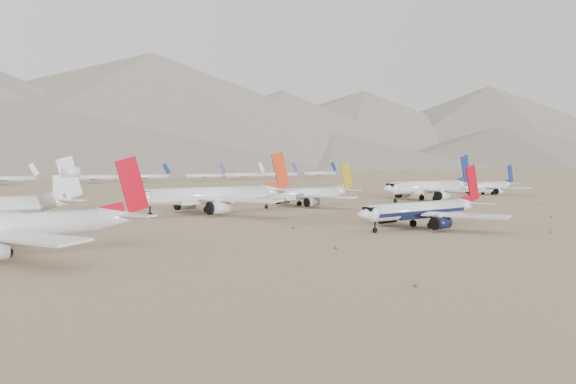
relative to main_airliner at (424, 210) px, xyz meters
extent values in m
plane|color=#80684A|center=(3.89, 3.30, -4.23)|extent=(7000.00, 7000.00, 0.00)
cylinder|color=silver|center=(-1.97, 0.00, 0.19)|extent=(32.48, 3.84, 3.84)
cube|color=black|center=(-1.97, 0.00, -0.29)|extent=(31.83, 3.90, 0.86)
sphere|color=silver|center=(-18.21, 0.00, 0.19)|extent=(3.84, 3.84, 3.84)
cube|color=black|center=(-18.78, 0.00, 1.24)|extent=(2.69, 2.50, 0.96)
cone|color=silver|center=(18.11, 0.00, 0.48)|extent=(8.12, 3.84, 3.84)
cube|color=silver|center=(0.54, -11.39, -0.48)|extent=(12.54, 19.77, 0.60)
cube|color=silver|center=(19.69, -3.73, 0.96)|extent=(5.16, 6.74, 0.23)
cylinder|color=black|center=(-3.77, -7.98, -2.22)|extent=(4.51, 2.76, 2.76)
cube|color=silver|center=(0.54, 11.39, -0.48)|extent=(12.54, 19.77, 0.60)
cube|color=silver|center=(19.69, 3.73, 0.96)|extent=(5.16, 6.74, 0.23)
cylinder|color=black|center=(-3.77, 7.98, -2.22)|extent=(4.51, 2.76, 2.76)
cube|color=#B40315|center=(20.36, 0.00, 6.08)|extent=(6.16, 0.31, 10.14)
cylinder|color=black|center=(-17.25, 0.00, -3.65)|extent=(1.15, 0.48, 1.15)
cylinder|color=black|center=(-0.61, -2.69, -3.42)|extent=(1.61, 0.96, 1.61)
cylinder|color=black|center=(-0.61, 2.69, -3.42)|extent=(1.61, 0.96, 1.61)
cone|color=silver|center=(-69.00, 18.17, 1.05)|extent=(8.97, 4.30, 4.30)
cube|color=silver|center=(-88.41, 5.55, -0.03)|extent=(13.86, 21.84, 0.67)
cube|color=silver|center=(-67.26, 14.04, 1.58)|extent=(5.70, 7.45, 0.26)
cube|color=silver|center=(-67.26, 22.30, 1.58)|extent=(5.70, 7.45, 0.26)
cube|color=#B40315|center=(-66.51, 18.17, 7.25)|extent=(6.80, 0.34, 11.21)
cylinder|color=black|center=(-89.69, 15.16, -3.32)|extent=(1.81, 1.08, 1.81)
cylinder|color=silver|center=(78.95, 60.44, 1.45)|extent=(40.71, 4.93, 4.93)
cube|color=silver|center=(78.95, 60.44, 0.83)|extent=(39.89, 5.01, 1.11)
sphere|color=silver|center=(58.59, 60.44, 1.45)|extent=(4.93, 4.93, 4.93)
cube|color=black|center=(57.85, 60.44, 2.80)|extent=(3.45, 3.21, 1.23)
cone|color=silver|center=(104.11, 60.44, 1.82)|extent=(10.18, 4.93, 4.93)
cube|color=silver|center=(82.09, 46.10, 0.58)|extent=(15.72, 24.78, 0.76)
cube|color=silver|center=(106.09, 55.74, 2.43)|extent=(6.46, 8.45, 0.30)
cylinder|color=silver|center=(76.69, 50.37, -1.64)|extent=(5.65, 3.55, 3.55)
cube|color=silver|center=(82.09, 74.78, 0.58)|extent=(15.72, 24.78, 0.76)
cube|color=silver|center=(106.09, 65.13, 2.43)|extent=(6.46, 8.45, 0.30)
cylinder|color=silver|center=(76.69, 70.50, -1.64)|extent=(5.65, 3.55, 3.55)
cube|color=navy|center=(106.93, 60.44, 8.86)|extent=(7.72, 0.39, 12.71)
cylinder|color=black|center=(59.83, 60.44, -3.49)|extent=(1.48, 0.62, 1.48)
cylinder|color=black|center=(80.64, 56.98, -3.19)|extent=(2.07, 1.23, 2.07)
cylinder|color=black|center=(80.64, 63.89, -3.19)|extent=(2.07, 1.23, 2.07)
cylinder|color=silver|center=(18.37, 68.61, 0.41)|extent=(33.17, 4.03, 4.03)
cube|color=silver|center=(18.37, 68.61, -0.09)|extent=(32.51, 4.09, 0.91)
sphere|color=silver|center=(1.78, 68.61, 0.41)|extent=(4.03, 4.03, 4.03)
cube|color=black|center=(1.18, 68.61, 1.52)|extent=(2.82, 2.62, 1.01)
cone|color=silver|center=(38.87, 68.61, 0.71)|extent=(8.29, 4.03, 4.03)
cube|color=silver|center=(20.93, 56.91, -0.30)|extent=(12.81, 20.19, 0.62)
cube|color=silver|center=(40.48, 64.78, 1.22)|extent=(5.27, 6.89, 0.24)
cylinder|color=silver|center=(16.52, 60.40, -2.11)|extent=(4.61, 2.90, 2.90)
cube|color=silver|center=(20.93, 80.30, -0.30)|extent=(12.81, 20.19, 0.62)
cube|color=silver|center=(40.48, 72.44, 1.22)|extent=(5.27, 6.89, 0.24)
cylinder|color=silver|center=(16.52, 76.81, -2.11)|extent=(4.61, 2.90, 2.90)
cube|color=#B49C1B|center=(41.18, 68.61, 6.46)|extent=(6.29, 0.32, 10.36)
cylinder|color=black|center=(2.79, 68.61, -3.62)|extent=(1.21, 0.50, 1.21)
cylinder|color=black|center=(19.75, 65.78, -3.38)|extent=(1.69, 1.01, 1.69)
cylinder|color=black|center=(19.75, 71.43, -3.38)|extent=(1.69, 1.01, 1.69)
cylinder|color=silver|center=(-22.64, 64.23, 1.52)|extent=(40.91, 5.00, 5.00)
cube|color=silver|center=(-22.64, 64.23, 0.90)|extent=(40.09, 5.07, 1.12)
sphere|color=silver|center=(-43.09, 64.23, 1.52)|extent=(5.00, 5.00, 5.00)
cube|color=black|center=(-43.84, 64.23, 2.90)|extent=(3.50, 3.25, 1.25)
cone|color=silver|center=(2.64, 64.23, 1.90)|extent=(10.23, 5.00, 5.00)
cube|color=silver|center=(-19.48, 49.80, 0.65)|extent=(15.80, 24.90, 0.77)
cube|color=silver|center=(4.63, 59.50, 2.52)|extent=(6.49, 8.49, 0.30)
cylinder|color=silver|center=(-24.91, 54.09, -1.61)|extent=(5.68, 3.60, 3.60)
cube|color=silver|center=(-19.48, 78.66, 0.65)|extent=(15.80, 24.90, 0.77)
cube|color=silver|center=(4.63, 68.95, 2.52)|extent=(6.49, 8.49, 0.30)
cylinder|color=silver|center=(-24.91, 74.36, -1.61)|extent=(5.68, 3.60, 3.60)
cube|color=red|center=(5.48, 64.23, 8.99)|extent=(7.75, 0.40, 12.77)
cylinder|color=black|center=(-41.84, 64.23, -3.48)|extent=(1.50, 0.62, 1.50)
cylinder|color=black|center=(-20.93, 60.73, -3.18)|extent=(2.10, 1.25, 2.10)
cylinder|color=black|center=(-20.93, 67.73, -3.18)|extent=(2.10, 1.25, 2.10)
cone|color=silver|center=(-65.68, 68.04, 1.21)|extent=(9.26, 4.44, 4.44)
cube|color=silver|center=(-63.88, 63.78, 1.76)|extent=(5.88, 7.69, 0.27)
cube|color=silver|center=(-63.88, 72.31, 1.76)|extent=(5.88, 7.69, 0.27)
cube|color=silver|center=(-63.10, 68.04, 7.61)|extent=(7.02, 0.35, 11.57)
cylinder|color=silver|center=(-62.85, 68.04, 9.04)|extent=(4.63, 2.88, 2.88)
cylinder|color=silver|center=(137.14, 68.93, 0.17)|extent=(31.63, 3.82, 3.82)
cube|color=silver|center=(137.14, 68.93, -0.31)|extent=(31.00, 3.88, 0.86)
sphere|color=silver|center=(121.32, 68.93, 0.17)|extent=(3.82, 3.82, 3.82)
cube|color=black|center=(120.75, 68.93, 1.22)|extent=(2.67, 2.48, 0.96)
cone|color=silver|center=(156.68, 68.93, 0.45)|extent=(7.91, 3.82, 3.82)
cube|color=silver|center=(139.58, 57.79, -0.50)|extent=(12.22, 19.25, 0.59)
cube|color=silver|center=(158.22, 65.28, 0.93)|extent=(5.02, 6.56, 0.23)
cylinder|color=silver|center=(135.38, 61.12, -2.23)|extent=(4.39, 2.75, 2.75)
cube|color=silver|center=(139.58, 80.07, -0.50)|extent=(12.22, 19.25, 0.59)
cube|color=silver|center=(158.22, 72.58, 0.93)|extent=(5.02, 6.56, 0.23)
cylinder|color=silver|center=(135.38, 76.74, -2.23)|extent=(4.39, 2.75, 2.75)
cube|color=navy|center=(158.88, 68.93, 5.92)|extent=(5.99, 0.31, 9.88)
cylinder|color=black|center=(122.28, 68.93, -3.65)|extent=(1.15, 0.48, 1.15)
cylinder|color=black|center=(138.45, 66.26, -3.42)|extent=(1.60, 0.96, 1.60)
cylinder|color=black|center=(138.45, 71.60, -3.42)|extent=(1.60, 0.96, 1.60)
cylinder|color=silver|center=(-20.26, 348.09, 0.10)|extent=(38.94, 3.85, 3.85)
cube|color=silver|center=(-1.93, 348.09, 6.60)|extent=(7.76, 0.38, 9.77)
cube|color=silver|center=(-20.26, 338.01, -0.48)|extent=(10.26, 17.93, 0.38)
cube|color=silver|center=(-20.26, 358.17, -0.48)|extent=(10.26, 17.93, 0.38)
cylinder|color=silver|center=(40.28, 340.10, 0.20)|extent=(40.98, 4.05, 4.05)
cube|color=#5B3380|center=(59.57, 340.10, 7.04)|extent=(8.16, 0.40, 10.28)
cube|color=silver|center=(40.28, 329.49, -0.41)|extent=(10.80, 18.87, 0.40)
cube|color=silver|center=(40.28, 350.70, -0.41)|extent=(10.80, 18.87, 0.40)
cylinder|color=silver|center=(81.82, 341.12, 0.06)|extent=(38.16, 3.77, 3.77)
cube|color=navy|center=(99.78, 341.12, 6.43)|extent=(7.60, 0.38, 9.57)
cube|color=silver|center=(81.82, 331.24, -0.51)|extent=(10.05, 17.57, 0.38)
cube|color=silver|center=(81.82, 350.99, -0.51)|extent=(10.05, 17.57, 0.38)
cylinder|color=silver|center=(136.03, 340.70, 0.07)|extent=(38.49, 3.80, 3.80)
cube|color=#5B3380|center=(154.15, 340.70, 6.50)|extent=(7.66, 0.38, 9.65)
cube|color=silver|center=(136.03, 330.73, -0.50)|extent=(10.14, 17.72, 0.38)
cube|color=silver|center=(136.03, 350.66, -0.50)|extent=(10.14, 17.72, 0.38)
cylinder|color=silver|center=(174.60, 337.42, 0.22)|extent=(41.36, 4.09, 4.09)
cube|color=silver|center=(194.07, 337.42, 7.13)|extent=(8.24, 0.41, 10.38)
cube|color=silver|center=(174.60, 326.72, -0.40)|extent=(10.90, 19.04, 0.41)
cube|color=silver|center=(174.60, 348.13, -0.40)|extent=(10.90, 19.04, 0.41)
cylinder|color=silver|center=(217.29, 340.52, 0.21)|extent=(41.23, 4.07, 4.07)
cube|color=#5B3380|center=(236.69, 340.52, 7.10)|extent=(8.21, 0.41, 10.34)
cube|color=silver|center=(217.29, 329.85, -0.40)|extent=(10.86, 18.98, 0.41)
cube|color=silver|center=(217.29, 351.19, -0.40)|extent=(10.86, 18.98, 0.41)
cylinder|color=silver|center=(276.76, 349.01, 0.26)|extent=(42.19, 4.17, 4.17)
cube|color=navy|center=(296.61, 349.01, 7.31)|extent=(8.40, 0.42, 10.58)
cube|color=silver|center=(276.76, 338.09, -0.37)|extent=(11.12, 19.42, 0.42)
cube|color=silver|center=(276.76, 359.93, -0.37)|extent=(11.12, 19.42, 0.42)
cone|color=slate|center=(203.89, 1483.30, 115.77)|extent=(1824.00, 1824.00, 240.00)
cone|color=slate|center=(703.89, 1663.30, 185.77)|extent=(2356.00, 2356.00, 380.00)
cone|color=slate|center=(1203.89, 1603.30, 140.77)|extent=(1682.00, 1682.00, 290.00)
cone|color=slate|center=(1803.89, 1753.30, 170.77)|extent=(2380.00, 2380.00, 350.00)
cone|color=slate|center=(2503.89, 1543.30, 200.77)|extent=(2460.00, 2460.00, 410.00)
cone|color=slate|center=(153.89, 1103.30, 65.77)|extent=(1260.00, 1260.00, 140.00)
cone|color=slate|center=(1003.89, 1103.30, 45.77)|extent=(900.00, 900.00, 100.00)
cone|color=slate|center=(1903.89, 1103.30, 73.27)|extent=(1395.00, 1395.00, 155.00)
ellipsoid|color=brown|center=(-81.31, 30.50, -3.89)|extent=(1.12, 1.12, 0.62)
ellipsoid|color=brown|center=(-53.91, -40.90, -4.02)|extent=(0.70, 0.70, 0.39)
ellipsoid|color=brown|center=(-40.21, -11.60, -3.98)|extent=(0.84, 0.84, 0.46)
ellipsoid|color=brown|center=(-26.51, 17.70, -3.93)|extent=(0.98, 0.98, 0.54)
ellipsoid|color=brown|center=(14.59, -24.40, -4.02)|extent=(0.70, 0.70, 0.39)
ellipsoid|color=brown|center=(28.29, 4.90, -3.98)|extent=(0.84, 0.84, 0.46)
ellipsoid|color=brown|center=(41.99, 34.20, -3.93)|extent=(0.98, 0.98, 0.54)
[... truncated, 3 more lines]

